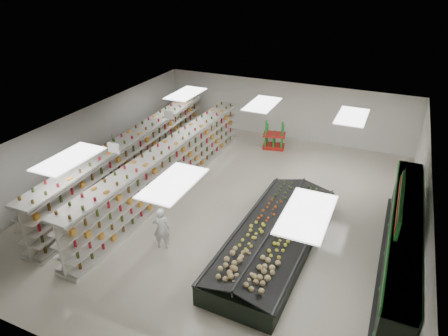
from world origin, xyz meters
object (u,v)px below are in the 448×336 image
at_px(gondola_center, 169,170).
at_px(shopper_background, 207,133).
at_px(gondola_left, 133,159).
at_px(shopper_main, 161,228).
at_px(soda_endcap, 274,136).
at_px(produce_island, 275,237).

height_order(gondola_center, shopper_background, gondola_center).
xyz_separation_m(gondola_left, shopper_background, (1.64, 4.26, -0.05)).
bearing_deg(gondola_left, shopper_main, -46.67).
bearing_deg(soda_endcap, gondola_center, -114.80).
bearing_deg(shopper_main, shopper_background, -94.23).
xyz_separation_m(produce_island, soda_endcap, (-2.59, 8.09, 0.24)).
relative_size(gondola_left, shopper_background, 6.63).
relative_size(gondola_left, gondola_center, 1.01).
height_order(produce_island, soda_endcap, soda_endcap).
height_order(shopper_main, shopper_background, shopper_background).
xyz_separation_m(produce_island, shopper_main, (-3.60, -1.56, 0.32)).
xyz_separation_m(gondola_left, soda_endcap, (4.81, 5.91, -0.28)).
distance_m(produce_island, shopper_background, 8.66).
relative_size(gondola_center, shopper_background, 6.54).
bearing_deg(shopper_background, shopper_main, -135.60).
bearing_deg(shopper_main, soda_endcap, -115.28).
distance_m(gondola_left, shopper_background, 4.57).
height_order(gondola_left, shopper_background, gondola_left).
relative_size(gondola_center, shopper_main, 7.73).
xyz_separation_m(gondola_center, shopper_main, (1.82, -3.55, -0.18)).
xyz_separation_m(produce_island, shopper_background, (-5.76, 6.45, 0.47)).
bearing_deg(gondola_left, produce_island, -18.57).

